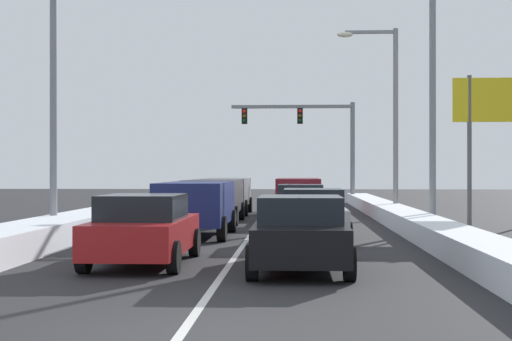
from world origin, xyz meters
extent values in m
plane|color=#28282B|center=(0.00, 15.11, 0.00)|extent=(120.00, 120.00, 0.00)
cube|color=silver|center=(0.00, 18.89, 0.00)|extent=(0.14, 41.56, 0.01)
cube|color=white|center=(5.30, 18.89, 0.30)|extent=(1.25, 41.56, 0.60)
cube|color=white|center=(-5.30, 18.89, 0.34)|extent=(1.70, 41.56, 0.68)
cube|color=black|center=(1.51, 6.63, 0.63)|extent=(1.82, 4.50, 0.70)
cube|color=black|center=(1.51, 6.48, 1.23)|extent=(1.64, 2.20, 0.55)
cube|color=red|center=(0.82, 4.43, 0.75)|extent=(0.24, 0.08, 0.14)
cube|color=red|center=(2.20, 4.43, 0.75)|extent=(0.24, 0.08, 0.14)
cylinder|color=black|center=(0.62, 8.18, 0.33)|extent=(0.22, 0.66, 0.66)
cylinder|color=black|center=(2.40, 8.18, 0.33)|extent=(0.22, 0.66, 0.66)
cylinder|color=black|center=(0.62, 5.08, 0.33)|extent=(0.22, 0.66, 0.66)
cylinder|color=black|center=(2.40, 5.08, 0.33)|extent=(0.22, 0.66, 0.66)
cube|color=#B7BABF|center=(1.92, 12.96, 0.63)|extent=(1.82, 4.50, 0.70)
cube|color=black|center=(1.92, 12.81, 1.23)|extent=(1.64, 2.20, 0.55)
cube|color=red|center=(1.22, 10.76, 0.75)|extent=(0.24, 0.08, 0.14)
cube|color=red|center=(2.61, 10.76, 0.75)|extent=(0.24, 0.08, 0.14)
cylinder|color=black|center=(1.03, 14.51, 0.33)|extent=(0.22, 0.66, 0.66)
cylinder|color=black|center=(2.81, 14.51, 0.33)|extent=(0.22, 0.66, 0.66)
cylinder|color=black|center=(1.03, 11.41, 0.33)|extent=(0.22, 0.66, 0.66)
cylinder|color=black|center=(2.81, 11.41, 0.33)|extent=(0.22, 0.66, 0.66)
cube|color=silver|center=(1.60, 19.79, 0.63)|extent=(1.82, 4.50, 0.70)
cube|color=black|center=(1.60, 19.64, 1.23)|extent=(1.64, 2.20, 0.55)
cube|color=red|center=(0.91, 17.59, 0.75)|extent=(0.24, 0.08, 0.14)
cube|color=red|center=(2.29, 17.59, 0.75)|extent=(0.24, 0.08, 0.14)
cylinder|color=black|center=(0.71, 21.34, 0.33)|extent=(0.22, 0.66, 0.66)
cylinder|color=black|center=(2.49, 21.34, 0.33)|extent=(0.22, 0.66, 0.66)
cylinder|color=black|center=(0.71, 18.24, 0.33)|extent=(0.22, 0.66, 0.66)
cylinder|color=black|center=(2.49, 18.24, 0.33)|extent=(0.22, 0.66, 0.66)
cube|color=maroon|center=(1.54, 26.04, 1.04)|extent=(1.95, 4.90, 1.25)
cube|color=black|center=(1.54, 23.63, 1.32)|extent=(1.56, 0.06, 0.55)
cube|color=red|center=(0.76, 23.64, 0.94)|extent=(0.20, 0.08, 0.28)
cube|color=red|center=(2.32, 23.64, 0.94)|extent=(0.20, 0.08, 0.28)
cylinder|color=black|center=(0.58, 27.74, 0.37)|extent=(0.25, 0.74, 0.74)
cylinder|color=black|center=(2.49, 27.74, 0.37)|extent=(0.25, 0.74, 0.74)
cylinder|color=black|center=(0.58, 24.34, 0.37)|extent=(0.25, 0.74, 0.74)
cylinder|color=black|center=(2.49, 24.34, 0.37)|extent=(0.25, 0.74, 0.74)
cube|color=maroon|center=(-1.85, 7.44, 0.63)|extent=(1.82, 4.50, 0.70)
cube|color=black|center=(-1.85, 7.29, 1.23)|extent=(1.64, 2.20, 0.55)
cube|color=red|center=(-2.55, 5.24, 0.75)|extent=(0.24, 0.08, 0.14)
cube|color=red|center=(-1.16, 5.24, 0.75)|extent=(0.24, 0.08, 0.14)
cylinder|color=black|center=(-2.74, 8.99, 0.33)|extent=(0.22, 0.66, 0.66)
cylinder|color=black|center=(-0.96, 8.99, 0.33)|extent=(0.22, 0.66, 0.66)
cylinder|color=black|center=(-2.74, 5.89, 0.33)|extent=(0.22, 0.66, 0.66)
cylinder|color=black|center=(-0.96, 5.89, 0.33)|extent=(0.22, 0.66, 0.66)
cube|color=navy|center=(-1.63, 14.39, 1.04)|extent=(1.95, 4.90, 1.25)
cube|color=black|center=(-1.63, 11.98, 1.32)|extent=(1.56, 0.06, 0.55)
cube|color=red|center=(-2.41, 11.99, 0.94)|extent=(0.20, 0.08, 0.28)
cube|color=red|center=(-0.85, 11.99, 0.94)|extent=(0.20, 0.08, 0.28)
cylinder|color=black|center=(-2.58, 16.09, 0.37)|extent=(0.25, 0.74, 0.74)
cylinder|color=black|center=(-0.67, 16.09, 0.37)|extent=(0.25, 0.74, 0.74)
cylinder|color=black|center=(-2.58, 12.69, 0.37)|extent=(0.25, 0.74, 0.74)
cylinder|color=black|center=(-0.67, 12.69, 0.37)|extent=(0.25, 0.74, 0.74)
cube|color=#38383D|center=(-1.76, 20.65, 1.04)|extent=(1.95, 4.90, 1.25)
cube|color=black|center=(-1.76, 18.24, 1.32)|extent=(1.56, 0.06, 0.55)
cube|color=red|center=(-2.54, 18.25, 0.94)|extent=(0.20, 0.08, 0.28)
cube|color=red|center=(-0.98, 18.25, 0.94)|extent=(0.20, 0.08, 0.28)
cylinder|color=black|center=(-2.72, 22.35, 0.37)|extent=(0.25, 0.74, 0.74)
cylinder|color=black|center=(-0.81, 22.35, 0.37)|extent=(0.25, 0.74, 0.74)
cylinder|color=black|center=(-2.72, 18.95, 0.37)|extent=(0.25, 0.74, 0.74)
cylinder|color=black|center=(-0.81, 18.95, 0.37)|extent=(0.25, 0.74, 0.74)
cube|color=slate|center=(-1.78, 26.55, 1.04)|extent=(1.95, 4.90, 1.25)
cube|color=black|center=(-1.78, 24.14, 1.32)|extent=(1.56, 0.06, 0.55)
cube|color=red|center=(-2.56, 24.15, 0.94)|extent=(0.20, 0.08, 0.28)
cube|color=red|center=(-1.00, 24.15, 0.94)|extent=(0.20, 0.08, 0.28)
cylinder|color=black|center=(-2.74, 28.25, 0.37)|extent=(0.25, 0.74, 0.74)
cylinder|color=black|center=(-0.83, 28.25, 0.37)|extent=(0.25, 0.74, 0.74)
cylinder|color=black|center=(-2.74, 24.85, 0.37)|extent=(0.25, 0.74, 0.74)
cylinder|color=black|center=(-0.83, 24.85, 0.37)|extent=(0.25, 0.74, 0.74)
cylinder|color=slate|center=(4.90, 37.79, 3.10)|extent=(0.28, 0.28, 6.20)
cube|color=slate|center=(1.20, 37.79, 5.95)|extent=(7.40, 0.20, 0.20)
cube|color=black|center=(1.70, 37.79, 5.38)|extent=(0.34, 0.34, 0.95)
sphere|color=red|center=(1.70, 37.60, 5.66)|extent=(0.22, 0.22, 0.22)
sphere|color=#593F0C|center=(1.70, 37.60, 5.38)|extent=(0.22, 0.22, 0.22)
sphere|color=#0C3819|center=(1.70, 37.60, 5.09)|extent=(0.22, 0.22, 0.22)
cube|color=black|center=(-1.70, 37.79, 5.38)|extent=(0.34, 0.34, 0.95)
sphere|color=red|center=(-1.70, 37.60, 5.66)|extent=(0.22, 0.22, 0.22)
sphere|color=#593F0C|center=(-1.70, 37.60, 5.38)|extent=(0.22, 0.22, 0.22)
sphere|color=#0C3819|center=(-1.70, 37.60, 5.09)|extent=(0.22, 0.22, 0.22)
cylinder|color=gray|center=(6.03, 17.00, 4.45)|extent=(0.22, 0.22, 8.91)
cylinder|color=gray|center=(5.78, 24.56, 4.11)|extent=(0.22, 0.22, 8.22)
cube|color=gray|center=(4.68, 24.56, 8.07)|extent=(2.20, 0.14, 0.14)
ellipsoid|color=#EAE5C6|center=(3.58, 24.56, 7.97)|extent=(0.70, 0.36, 0.24)
cylinder|color=gray|center=(-5.87, 13.75, 4.35)|extent=(0.22, 0.22, 8.69)
cylinder|color=#59595B|center=(7.74, 19.20, 2.75)|extent=(0.16, 0.16, 5.50)
cube|color=yellow|center=(8.74, 19.20, 4.60)|extent=(3.20, 0.12, 1.60)
camera|label=1|loc=(1.41, -8.90, 2.02)|focal=53.58mm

